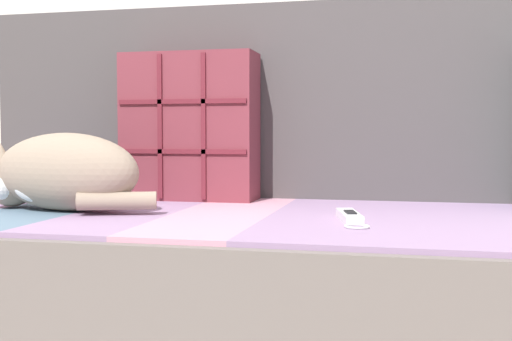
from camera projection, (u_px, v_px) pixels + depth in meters
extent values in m
cube|color=#6B605B|center=(321.00, 265.00, 1.46)|extent=(2.05, 0.87, 0.22)
cube|color=slate|center=(55.00, 209.00, 1.58)|extent=(0.22, 0.78, 0.01)
cube|color=gray|center=(138.00, 211.00, 1.53)|extent=(0.22, 0.78, 0.01)
cube|color=#C6899E|center=(226.00, 214.00, 1.48)|extent=(0.22, 0.78, 0.01)
cube|color=gray|center=(321.00, 217.00, 1.43)|extent=(0.22, 0.78, 0.01)
cube|color=gray|center=(422.00, 220.00, 1.38)|extent=(0.22, 0.78, 0.01)
cube|color=#474242|center=(339.00, 102.00, 1.80)|extent=(2.05, 0.14, 0.54)
cube|color=brown|center=(190.00, 127.00, 1.75)|extent=(0.37, 0.13, 0.40)
cube|color=maroon|center=(182.00, 151.00, 1.68)|extent=(0.35, 0.01, 0.01)
cube|color=maroon|center=(160.00, 127.00, 1.69)|extent=(0.01, 0.01, 0.38)
cube|color=maroon|center=(181.00, 101.00, 1.68)|extent=(0.35, 0.01, 0.01)
cube|color=maroon|center=(203.00, 126.00, 1.67)|extent=(0.01, 0.01, 0.38)
ellipsoid|color=gray|center=(66.00, 172.00, 1.50)|extent=(0.41, 0.23, 0.18)
sphere|color=gray|center=(12.00, 181.00, 1.56)|extent=(0.12, 0.12, 0.12)
sphere|color=white|center=(3.00, 186.00, 1.53)|extent=(0.07, 0.07, 0.07)
ellipsoid|color=white|center=(35.00, 184.00, 1.47)|extent=(0.11, 0.04, 0.08)
cylinder|color=gray|center=(117.00, 201.00, 1.42)|extent=(0.18, 0.10, 0.04)
cone|color=gray|center=(1.00, 153.00, 1.52)|extent=(0.05, 0.05, 0.05)
cone|color=gray|center=(21.00, 152.00, 1.59)|extent=(0.05, 0.05, 0.05)
cube|color=white|center=(349.00, 216.00, 1.33)|extent=(0.07, 0.16, 0.02)
cube|color=black|center=(350.00, 212.00, 1.32)|extent=(0.03, 0.06, 0.00)
cube|color=black|center=(344.00, 212.00, 1.40)|extent=(0.03, 0.02, 0.02)
torus|color=silver|center=(357.00, 226.00, 1.23)|extent=(0.06, 0.06, 0.01)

